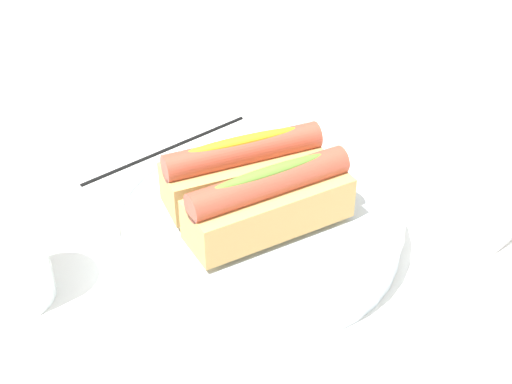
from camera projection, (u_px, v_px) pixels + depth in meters
The scene contains 6 objects.
ground_plane at pixel (244, 251), 0.67m from camera, with size 2.40×2.40×0.00m, color white.
serving_bowl at pixel (256, 224), 0.67m from camera, with size 0.27×0.27×0.04m.
hotdog_front at pixel (244, 169), 0.66m from camera, with size 0.15×0.06×0.06m.
hotdog_back at pixel (269, 202), 0.62m from camera, with size 0.15×0.06×0.06m.
water_glass at pixel (7, 260), 0.59m from camera, with size 0.07×0.07×0.09m.
chopstick_near at pixel (164, 149), 0.81m from camera, with size 0.01×0.01×0.22m, color black.
Camera 1 is at (0.22, 0.46, 0.44)m, focal length 50.11 mm.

